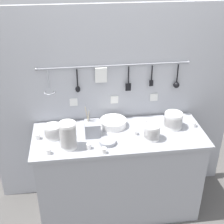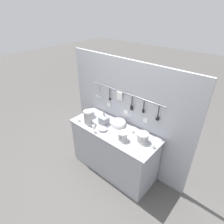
# 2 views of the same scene
# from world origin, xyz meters

# --- Properties ---
(ground_plane) EXTENTS (20.00, 20.00, 0.00)m
(ground_plane) POSITION_xyz_m (0.00, 0.00, 0.00)
(ground_plane) COLOR #514F4C
(counter) EXTENTS (1.49, 0.58, 0.85)m
(counter) POSITION_xyz_m (0.00, 0.00, 0.42)
(counter) COLOR #9EA0A8
(counter) RESTS_ON ground
(back_wall) EXTENTS (2.29, 0.11, 1.88)m
(back_wall) POSITION_xyz_m (0.00, 0.32, 0.94)
(back_wall) COLOR #A8AAB2
(back_wall) RESTS_ON ground
(bowl_stack_short_front) EXTENTS (0.13, 0.13, 0.13)m
(bowl_stack_short_front) POSITION_xyz_m (0.26, -0.10, 0.91)
(bowl_stack_short_front) COLOR white
(bowl_stack_short_front) RESTS_ON counter
(bowl_stack_tall_left) EXTENTS (0.16, 0.16, 0.14)m
(bowl_stack_tall_left) POSITION_xyz_m (0.49, 0.06, 0.92)
(bowl_stack_tall_left) COLOR white
(bowl_stack_tall_left) RESTS_ON counter
(bowl_stack_back_corner) EXTENTS (0.14, 0.14, 0.11)m
(bowl_stack_back_corner) POSITION_xyz_m (-0.56, 0.03, 0.90)
(bowl_stack_back_corner) COLOR white
(bowl_stack_back_corner) RESTS_ON counter
(bowl_stack_nested_right) EXTENTS (0.13, 0.13, 0.23)m
(bowl_stack_nested_right) POSITION_xyz_m (-0.43, -0.13, 0.96)
(bowl_stack_nested_right) COLOR white
(bowl_stack_nested_right) RESTS_ON counter
(plate_stack) EXTENTS (0.24, 0.24, 0.06)m
(plate_stack) POSITION_xyz_m (-0.03, 0.15, 0.88)
(plate_stack) COLOR white
(plate_stack) RESTS_ON counter
(steel_mixing_bowl) EXTENTS (0.14, 0.14, 0.03)m
(steel_mixing_bowl) POSITION_xyz_m (-0.12, -0.12, 0.86)
(steel_mixing_bowl) COLOR #93969E
(steel_mixing_bowl) RESTS_ON counter
(cutlery_caddy) EXTENTS (0.13, 0.13, 0.28)m
(cutlery_caddy) POSITION_xyz_m (-0.23, 0.02, 0.91)
(cutlery_caddy) COLOR #93969E
(cutlery_caddy) RESTS_ON counter
(cup_beside_plates) EXTENTS (0.04, 0.04, 0.05)m
(cup_beside_plates) POSITION_xyz_m (0.26, 0.14, 0.87)
(cup_beside_plates) COLOR white
(cup_beside_plates) RESTS_ON counter
(cup_by_caddy) EXTENTS (0.04, 0.04, 0.05)m
(cup_by_caddy) POSITION_xyz_m (0.68, 0.04, 0.87)
(cup_by_caddy) COLOR white
(cup_by_caddy) RESTS_ON counter
(cup_back_left) EXTENTS (0.04, 0.04, 0.05)m
(cup_back_left) POSITION_xyz_m (-0.27, -0.17, 0.87)
(cup_back_left) COLOR white
(cup_back_left) RESTS_ON counter
(cup_edge_far) EXTENTS (0.04, 0.04, 0.05)m
(cup_edge_far) POSITION_xyz_m (0.14, -0.02, 0.87)
(cup_edge_far) COLOR white
(cup_edge_far) RESTS_ON counter
(cup_front_right) EXTENTS (0.04, 0.04, 0.05)m
(cup_front_right) POSITION_xyz_m (-0.59, -0.20, 0.87)
(cup_front_right) COLOR white
(cup_front_right) RESTS_ON counter
(cup_centre) EXTENTS (0.04, 0.04, 0.05)m
(cup_centre) POSITION_xyz_m (-0.69, 0.02, 0.87)
(cup_centre) COLOR white
(cup_centre) RESTS_ON counter
(cup_front_left) EXTENTS (0.04, 0.04, 0.05)m
(cup_front_left) POSITION_xyz_m (-0.16, -0.25, 0.87)
(cup_front_left) COLOR white
(cup_front_left) RESTS_ON counter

